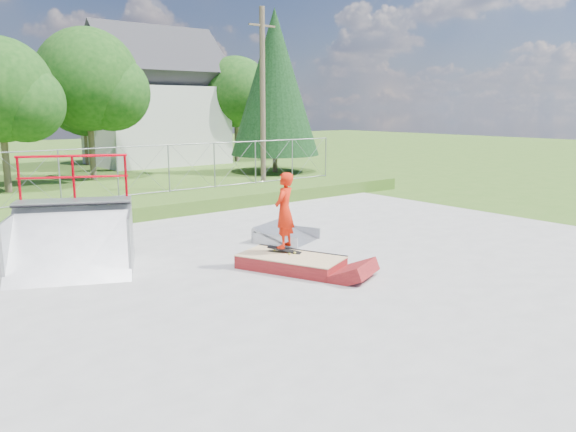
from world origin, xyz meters
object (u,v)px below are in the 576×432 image
(quarter_pipe, at_px, (70,217))
(flat_bank_ramp, at_px, (287,235))
(grind_box, at_px, (291,263))
(skater, at_px, (284,213))

(quarter_pipe, bearing_deg, flat_bank_ramp, 18.72)
(grind_box, relative_size, quarter_pipe, 1.02)
(skater, bearing_deg, quarter_pipe, -60.62)
(grind_box, distance_m, flat_bank_ramp, 2.78)
(skater, bearing_deg, grind_box, 46.25)
(flat_bank_ramp, bearing_deg, skater, -151.91)
(quarter_pipe, height_order, flat_bank_ramp, quarter_pipe)
(quarter_pipe, distance_m, flat_bank_ramp, 5.74)
(grind_box, relative_size, skater, 1.49)
(flat_bank_ramp, relative_size, skater, 0.84)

